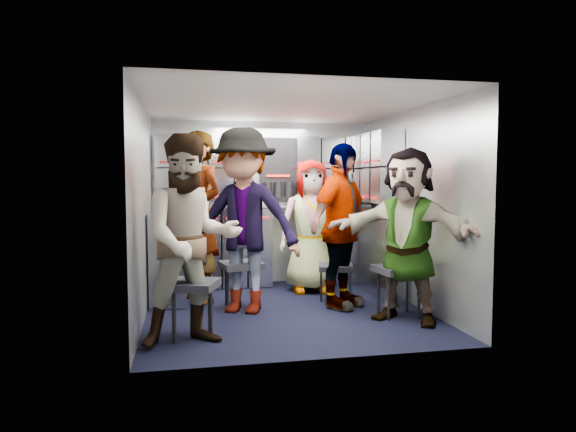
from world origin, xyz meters
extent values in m
plane|color=black|center=(0.00, 0.00, 0.00)|extent=(3.00, 3.00, 0.00)
cube|color=#8D939A|center=(0.00, 1.50, 1.05)|extent=(2.80, 0.04, 2.10)
cube|color=#8D939A|center=(-1.40, 0.00, 1.05)|extent=(0.04, 3.00, 2.10)
cube|color=#8D939A|center=(1.40, 0.00, 1.05)|extent=(0.04, 3.00, 2.10)
cube|color=silver|center=(0.00, 0.00, 2.10)|extent=(2.80, 3.00, 0.02)
cube|color=#9298A1|center=(0.00, 1.29, 0.49)|extent=(2.68, 0.38, 0.99)
cube|color=#9298A1|center=(-1.19, 0.56, 0.49)|extent=(0.38, 0.76, 0.99)
cube|color=#BABDC2|center=(0.00, 1.29, 1.01)|extent=(2.68, 0.42, 0.03)
cube|color=#9298A1|center=(0.00, 1.35, 1.49)|extent=(2.68, 0.28, 0.82)
cube|color=#9298A1|center=(1.25, 0.70, 1.49)|extent=(0.28, 1.00, 0.82)
cube|color=#9298A1|center=(1.25, 0.60, 0.50)|extent=(0.28, 1.20, 1.00)
cube|color=maroon|center=(0.00, 1.09, 0.88)|extent=(2.60, 0.02, 0.03)
cube|color=black|center=(-0.96, -0.76, 0.46)|extent=(0.52, 0.51, 0.07)
cylinder|color=black|center=(-1.11, -0.89, 0.22)|extent=(0.03, 0.03, 0.44)
cylinder|color=black|center=(-0.80, -0.89, 0.22)|extent=(0.03, 0.03, 0.44)
cylinder|color=black|center=(-1.11, -0.63, 0.22)|extent=(0.03, 0.03, 0.44)
cylinder|color=black|center=(-0.80, -0.63, 0.22)|extent=(0.03, 0.03, 0.44)
cube|color=black|center=(-0.43, 0.19, 0.45)|extent=(0.47, 0.45, 0.06)
cylinder|color=black|center=(-0.58, 0.06, 0.22)|extent=(0.03, 0.03, 0.43)
cylinder|color=black|center=(-0.28, 0.06, 0.22)|extent=(0.03, 0.03, 0.43)
cylinder|color=black|center=(-0.58, 0.32, 0.22)|extent=(0.03, 0.03, 0.43)
cylinder|color=black|center=(-0.28, 0.32, 0.22)|extent=(0.03, 0.03, 0.43)
cube|color=black|center=(0.48, 1.00, 0.38)|extent=(0.41, 0.40, 0.05)
cylinder|color=black|center=(0.35, 0.89, 0.18)|extent=(0.02, 0.02, 0.36)
cylinder|color=black|center=(0.61, 0.89, 0.18)|extent=(0.02, 0.02, 0.36)
cylinder|color=black|center=(0.35, 1.11, 0.18)|extent=(0.02, 0.02, 0.36)
cylinder|color=black|center=(0.61, 1.11, 0.18)|extent=(0.02, 0.02, 0.36)
cube|color=black|center=(0.59, 0.17, 0.40)|extent=(0.44, 0.42, 0.06)
cylinder|color=black|center=(0.46, 0.05, 0.19)|extent=(0.02, 0.02, 0.38)
cylinder|color=black|center=(0.73, 0.05, 0.19)|extent=(0.02, 0.02, 0.38)
cylinder|color=black|center=(0.46, 0.28, 0.19)|extent=(0.02, 0.02, 0.38)
cylinder|color=black|center=(0.73, 0.28, 0.19)|extent=(0.02, 0.02, 0.38)
cube|color=black|center=(1.05, -0.47, 0.47)|extent=(0.47, 0.45, 0.07)
cylinder|color=black|center=(0.89, -0.60, 0.22)|extent=(0.03, 0.03, 0.45)
cylinder|color=black|center=(1.21, -0.60, 0.22)|extent=(0.03, 0.03, 0.45)
cylinder|color=black|center=(0.89, -0.33, 0.22)|extent=(0.03, 0.03, 0.45)
cylinder|color=black|center=(1.21, -0.33, 0.22)|extent=(0.03, 0.03, 0.45)
imported|color=black|center=(-0.87, 0.58, 0.94)|extent=(0.78, 0.82, 1.89)
imported|color=black|center=(-0.96, -0.94, 0.86)|extent=(0.95, 0.80, 1.72)
imported|color=black|center=(-0.43, 0.01, 0.93)|extent=(1.39, 1.14, 1.87)
imported|color=black|center=(0.48, 0.82, 0.79)|extent=(0.81, 0.56, 1.59)
imported|color=black|center=(0.59, -0.01, 0.87)|extent=(1.04, 0.99, 1.73)
imported|color=black|center=(1.05, -0.65, 0.83)|extent=(1.45, 1.41, 1.66)
cylinder|color=white|center=(-0.89, 1.24, 1.15)|extent=(0.07, 0.07, 0.24)
cylinder|color=white|center=(-0.06, 1.24, 1.15)|extent=(0.07, 0.07, 0.24)
cylinder|color=white|center=(1.15, 1.24, 1.16)|extent=(0.07, 0.07, 0.25)
cylinder|color=#C3B689|center=(-1.12, 1.23, 1.08)|extent=(0.07, 0.07, 0.10)
cylinder|color=#C3B689|center=(0.74, 1.23, 1.08)|extent=(0.08, 0.08, 0.10)
camera|label=1|loc=(-1.01, -5.14, 1.34)|focal=32.00mm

